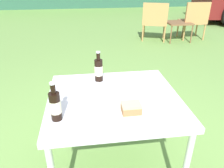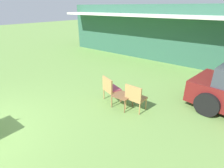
# 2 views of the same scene
# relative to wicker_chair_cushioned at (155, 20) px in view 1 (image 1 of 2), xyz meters

# --- Properties ---
(ground_plane) EXTENTS (60.00, 60.00, 0.00)m
(ground_plane) POSITION_rel_wicker_chair_cushioned_xyz_m (-1.48, -3.67, -0.48)
(ground_plane) COLOR #6B9347
(wicker_chair_cushioned) EXTENTS (0.67, 0.61, 0.87)m
(wicker_chair_cushioned) POSITION_rel_wicker_chair_cushioned_xyz_m (0.00, 0.00, 0.00)
(wicker_chair_cushioned) COLOR #B2844C
(wicker_chair_cushioned) RESTS_ON ground_plane
(wicker_chair_plain) EXTENTS (0.56, 0.46, 0.87)m
(wicker_chair_plain) POSITION_rel_wicker_chair_cushioned_xyz_m (0.95, -0.02, 0.01)
(wicker_chair_plain) COLOR #B2844C
(wicker_chair_plain) RESTS_ON ground_plane
(garden_side_table) EXTENTS (0.54, 0.51, 0.43)m
(garden_side_table) POSITION_rel_wicker_chair_cushioned_xyz_m (0.54, -0.10, -0.09)
(garden_side_table) COLOR brown
(garden_side_table) RESTS_ON ground_plane
(patio_table) EXTENTS (0.91, 0.82, 0.69)m
(patio_table) POSITION_rel_wicker_chair_cushioned_xyz_m (-1.48, -3.67, 0.14)
(patio_table) COLOR silver
(patio_table) RESTS_ON ground_plane
(cake_on_plate) EXTENTS (0.25, 0.25, 0.07)m
(cake_on_plate) POSITION_rel_wicker_chair_cushioned_xyz_m (-1.42, -3.88, 0.23)
(cake_on_plate) COLOR silver
(cake_on_plate) RESTS_ON patio_table
(cola_bottle_near) EXTENTS (0.07, 0.07, 0.24)m
(cola_bottle_near) POSITION_rel_wicker_chair_cushioned_xyz_m (-1.57, -3.40, 0.30)
(cola_bottle_near) COLOR black
(cola_bottle_near) RESTS_ON patio_table
(cola_bottle_far) EXTENTS (0.07, 0.07, 0.24)m
(cola_bottle_far) POSITION_rel_wicker_chair_cushioned_xyz_m (-1.85, -3.88, 0.30)
(cola_bottle_far) COLOR black
(cola_bottle_far) RESTS_ON patio_table
(fork) EXTENTS (0.20, 0.03, 0.01)m
(fork) POSITION_rel_wicker_chair_cushioned_xyz_m (-1.50, -3.86, 0.21)
(fork) COLOR silver
(fork) RESTS_ON patio_table
(loose_bottle_cap) EXTENTS (0.03, 0.03, 0.01)m
(loose_bottle_cap) POSITION_rel_wicker_chair_cushioned_xyz_m (-1.47, -3.71, 0.21)
(loose_bottle_cap) COLOR silver
(loose_bottle_cap) RESTS_ON patio_table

